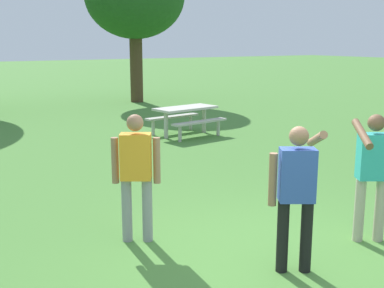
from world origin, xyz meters
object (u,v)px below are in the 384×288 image
at_px(person_bystander, 296,188).
at_px(picnic_table_near, 186,115).
at_px(person_thrower, 136,170).
at_px(person_catcher, 373,168).

relative_size(person_bystander, picnic_table_near, 0.87).
bearing_deg(person_thrower, person_catcher, -31.55).
height_order(person_catcher, picnic_table_near, person_catcher).
bearing_deg(picnic_table_near, person_bystander, -112.17).
distance_m(person_thrower, picnic_table_near, 7.22).
relative_size(person_catcher, person_bystander, 1.00).
height_order(person_bystander, picnic_table_near, person_bystander).
relative_size(person_thrower, person_bystander, 1.00).
distance_m(person_catcher, picnic_table_near, 7.61).
bearing_deg(person_thrower, person_bystander, -56.19).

